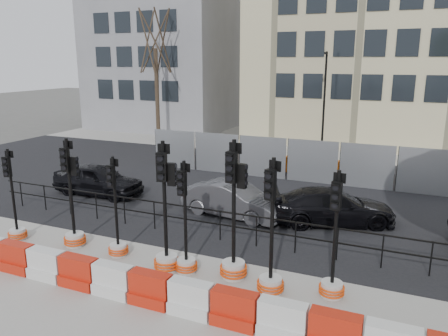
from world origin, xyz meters
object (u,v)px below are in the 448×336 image
at_px(car_a, 98,180).
at_px(traffic_signal_d, 166,241).
at_px(traffic_signal_h, 333,272).
at_px(car_c, 332,206).
at_px(traffic_signal_a, 16,222).

bearing_deg(car_a, traffic_signal_d, -129.07).
relative_size(traffic_signal_d, traffic_signal_h, 1.13).
bearing_deg(car_c, car_a, 70.54).
bearing_deg(traffic_signal_h, traffic_signal_a, -169.26).
bearing_deg(car_c, traffic_signal_d, 124.31).
relative_size(traffic_signal_h, car_c, 0.68).
height_order(traffic_signal_d, car_a, traffic_signal_d).
xyz_separation_m(traffic_signal_h, car_a, (-10.46, 4.43, 0.01)).
relative_size(traffic_signal_a, traffic_signal_d, 0.83).
bearing_deg(traffic_signal_a, car_c, 18.26).
distance_m(traffic_signal_d, traffic_signal_h, 4.34).
height_order(traffic_signal_a, traffic_signal_h, traffic_signal_h).
xyz_separation_m(traffic_signal_d, traffic_signal_h, (4.32, 0.38, -0.20)).
bearing_deg(traffic_signal_d, traffic_signal_h, -6.52).
bearing_deg(traffic_signal_a, traffic_signal_d, -12.13).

